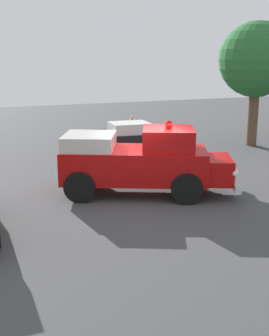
{
  "coord_description": "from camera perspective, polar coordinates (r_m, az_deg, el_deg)",
  "views": [
    {
      "loc": [
        6.07,
        13.57,
        4.7
      ],
      "look_at": [
        0.27,
        -0.28,
        0.93
      ],
      "focal_mm": 47.92,
      "sensor_mm": 36.0,
      "label": 1
    }
  ],
  "objects": [
    {
      "name": "oak_tree_left",
      "position": [
        24.57,
        15.26,
        13.09
      ],
      "size": [
        3.88,
        3.88,
        6.45
      ],
      "color": "brown",
      "rests_on": "ground"
    },
    {
      "name": "vintage_fire_truck",
      "position": [
        15.4,
        0.87,
        0.96
      ],
      "size": [
        6.3,
        4.55,
        2.59
      ],
      "color": "black",
      "rests_on": "ground"
    },
    {
      "name": "lawn_chair_by_car",
      "position": [
        18.29,
        6.71,
        1.02
      ],
      "size": [
        0.69,
        0.69,
        1.02
      ],
      "color": "#B7BABF",
      "rests_on": "ground"
    },
    {
      "name": "classic_hot_rod",
      "position": [
        22.46,
        -1.45,
        3.96
      ],
      "size": [
        4.48,
        2.19,
        1.46
      ],
      "color": "black",
      "rests_on": "ground"
    },
    {
      "name": "spectator_seated",
      "position": [
        26.32,
        -0.35,
        5.36
      ],
      "size": [
        0.63,
        0.65,
        1.29
      ],
      "color": "#383842",
      "rests_on": "ground"
    },
    {
      "name": "lawn_chair_near_truck",
      "position": [
        26.46,
        -0.25,
        5.17
      ],
      "size": [
        0.69,
        0.69,
        1.02
      ],
      "color": "#B7BABF",
      "rests_on": "ground"
    },
    {
      "name": "ground_plane",
      "position": [
        15.59,
        1.32,
        -3.45
      ],
      "size": [
        60.0,
        60.0,
        0.0
      ],
      "primitive_type": "plane",
      "color": "#424244"
    }
  ]
}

